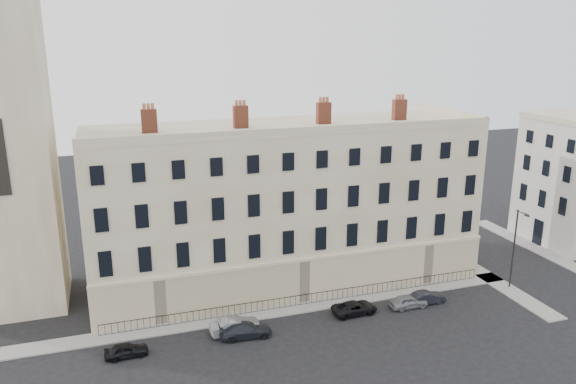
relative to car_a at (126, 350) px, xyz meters
name	(u,v)px	position (x,y,z in m)	size (l,w,h in m)	color
ground	(396,323)	(21.53, -1.80, -0.54)	(160.00, 160.00, 0.00)	black
terrace	(284,204)	(15.57, 10.17, 6.95)	(36.22, 12.22, 17.00)	#BBAB8B
pavement_terrace	(264,313)	(11.53, 3.20, -0.48)	(48.00, 2.00, 0.12)	gray
pavement_east_return	(471,266)	(34.53, 6.20, -0.48)	(2.00, 24.00, 0.12)	gray
pavement_adjacent	(536,248)	(44.53, 8.20, -0.48)	(2.00, 20.00, 0.12)	gray
railings	(306,299)	(15.53, 3.60, 0.01)	(35.00, 0.04, 0.96)	black
car_a	(126,350)	(0.00, 0.00, 0.00)	(1.28, 3.18, 1.08)	black
car_b	(235,326)	(8.46, 0.79, 0.13)	(1.42, 4.06, 1.34)	gray
car_c	(245,330)	(9.10, 0.01, 0.07)	(1.71, 4.21, 1.22)	#20232A
car_d	(355,308)	(18.92, 0.80, 0.01)	(1.82, 3.95, 1.10)	black
car_e	(408,301)	(23.87, 0.36, 0.04)	(1.39, 3.45, 1.17)	gray
car_f	(426,297)	(25.81, 0.55, 0.02)	(1.19, 3.41, 1.12)	black
streetlamp	(515,246)	(35.00, 0.78, 3.76)	(0.38, 1.68, 7.77)	#28272C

